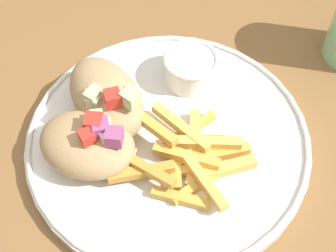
{
  "coord_description": "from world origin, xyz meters",
  "views": [
    {
      "loc": [
        0.04,
        -0.3,
        1.18
      ],
      "look_at": [
        -0.02,
        -0.02,
        0.76
      ],
      "focal_mm": 50.0,
      "sensor_mm": 36.0,
      "label": 1
    }
  ],
  "objects_px": {
    "pita_sandwich_far": "(106,97)",
    "fries_pile": "(188,157)",
    "sauce_ramekin": "(191,67)",
    "plate": "(168,139)",
    "pita_sandwich_near": "(88,143)"
  },
  "relations": [
    {
      "from": "plate",
      "to": "sauce_ramekin",
      "type": "bearing_deg",
      "value": 85.08
    },
    {
      "from": "fries_pile",
      "to": "pita_sandwich_near",
      "type": "bearing_deg",
      "value": -171.38
    },
    {
      "from": "sauce_ramekin",
      "to": "plate",
      "type": "bearing_deg",
      "value": -94.92
    },
    {
      "from": "pita_sandwich_near",
      "to": "pita_sandwich_far",
      "type": "bearing_deg",
      "value": 96.7
    },
    {
      "from": "plate",
      "to": "pita_sandwich_near",
      "type": "relative_size",
      "value": 2.78
    },
    {
      "from": "plate",
      "to": "pita_sandwich_near",
      "type": "height_order",
      "value": "pita_sandwich_near"
    },
    {
      "from": "pita_sandwich_near",
      "to": "fries_pile",
      "type": "height_order",
      "value": "pita_sandwich_near"
    },
    {
      "from": "pita_sandwich_far",
      "to": "plate",
      "type": "bearing_deg",
      "value": 34.89
    },
    {
      "from": "pita_sandwich_far",
      "to": "fries_pile",
      "type": "relative_size",
      "value": 0.87
    },
    {
      "from": "sauce_ramekin",
      "to": "fries_pile",
      "type": "bearing_deg",
      "value": -79.89
    },
    {
      "from": "pita_sandwich_far",
      "to": "sauce_ramekin",
      "type": "bearing_deg",
      "value": 88.88
    },
    {
      "from": "plate",
      "to": "pita_sandwich_far",
      "type": "bearing_deg",
      "value": 167.36
    },
    {
      "from": "fries_pile",
      "to": "plate",
      "type": "bearing_deg",
      "value": 135.95
    },
    {
      "from": "pita_sandwich_near",
      "to": "sauce_ramekin",
      "type": "height_order",
      "value": "pita_sandwich_near"
    },
    {
      "from": "pita_sandwich_far",
      "to": "fries_pile",
      "type": "bearing_deg",
      "value": 24.28
    }
  ]
}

